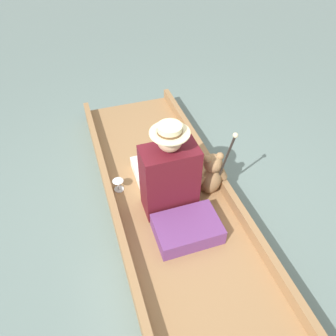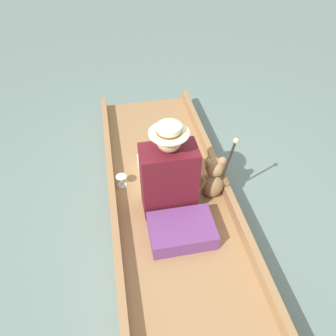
# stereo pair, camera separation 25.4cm
# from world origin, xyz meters

# --- Properties ---
(ground_plane) EXTENTS (16.00, 16.00, 0.00)m
(ground_plane) POSITION_xyz_m (0.00, 0.00, 0.00)
(ground_plane) COLOR slate
(punt_boat) EXTENTS (1.10, 3.39, 0.25)m
(punt_boat) POSITION_xyz_m (0.00, 0.00, 0.08)
(punt_boat) COLOR #997047
(punt_boat) RESTS_ON ground_plane
(seat_cushion) EXTENTS (0.54, 0.37, 0.15)m
(seat_cushion) POSITION_xyz_m (0.01, -0.44, 0.20)
(seat_cushion) COLOR #6B3875
(seat_cushion) RESTS_ON punt_boat
(seated_person) EXTENTS (0.47, 0.79, 0.89)m
(seated_person) POSITION_xyz_m (-0.03, -0.02, 0.45)
(seated_person) COLOR white
(seated_person) RESTS_ON punt_boat
(teddy_bear) EXTENTS (0.33, 0.19, 0.47)m
(teddy_bear) POSITION_xyz_m (0.39, -0.05, 0.35)
(teddy_bear) COLOR #9E754C
(teddy_bear) RESTS_ON punt_boat
(wine_glass) EXTENTS (0.10, 0.10, 0.11)m
(wine_glass) POSITION_xyz_m (-0.42, 0.24, 0.21)
(wine_glass) COLOR silver
(wine_glass) RESTS_ON punt_boat
(walking_cane) EXTENTS (0.04, 0.24, 0.81)m
(walking_cane) POSITION_xyz_m (0.45, -0.15, 0.61)
(walking_cane) COLOR #2D2823
(walking_cane) RESTS_ON punt_boat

